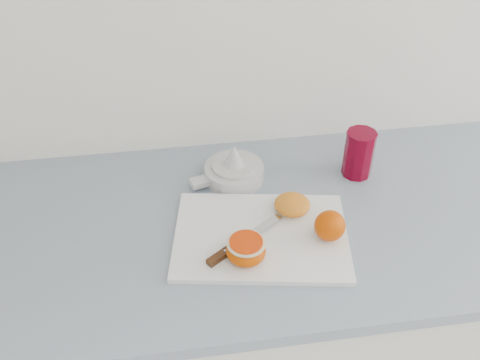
{
  "coord_description": "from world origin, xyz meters",
  "views": [
    {
      "loc": [
        -0.51,
        0.83,
        1.7
      ],
      "look_at": [
        -0.37,
        1.75,
        0.96
      ],
      "focal_mm": 40.0,
      "sensor_mm": 36.0,
      "label": 1
    }
  ],
  "objects_px": {
    "citrus_juicer": "(233,170)",
    "counter": "(286,331)",
    "red_tumbler": "(359,155)",
    "cutting_board": "(261,236)",
    "half_orange": "(246,250)"
  },
  "relations": [
    {
      "from": "citrus_juicer",
      "to": "counter",
      "type": "bearing_deg",
      "value": -49.1
    },
    {
      "from": "counter",
      "to": "red_tumbler",
      "type": "height_order",
      "value": "red_tumbler"
    },
    {
      "from": "cutting_board",
      "to": "citrus_juicer",
      "type": "xyz_separation_m",
      "value": [
        -0.03,
        0.21,
        0.02
      ]
    },
    {
      "from": "citrus_juicer",
      "to": "red_tumbler",
      "type": "distance_m",
      "value": 0.31
    },
    {
      "from": "citrus_juicer",
      "to": "red_tumbler",
      "type": "xyz_separation_m",
      "value": [
        0.3,
        -0.02,
        0.03
      ]
    },
    {
      "from": "cutting_board",
      "to": "half_orange",
      "type": "bearing_deg",
      "value": -123.26
    },
    {
      "from": "counter",
      "to": "red_tumbler",
      "type": "bearing_deg",
      "value": 34.38
    },
    {
      "from": "half_orange",
      "to": "red_tumbler",
      "type": "xyz_separation_m",
      "value": [
        0.32,
        0.25,
        0.02
      ]
    },
    {
      "from": "counter",
      "to": "citrus_juicer",
      "type": "xyz_separation_m",
      "value": [
        -0.13,
        0.14,
        0.47
      ]
    },
    {
      "from": "citrus_juicer",
      "to": "red_tumbler",
      "type": "bearing_deg",
      "value": -4.41
    },
    {
      "from": "cutting_board",
      "to": "citrus_juicer",
      "type": "distance_m",
      "value": 0.22
    },
    {
      "from": "cutting_board",
      "to": "red_tumbler",
      "type": "relative_size",
      "value": 3.07
    },
    {
      "from": "citrus_juicer",
      "to": "half_orange",
      "type": "bearing_deg",
      "value": -92.78
    },
    {
      "from": "counter",
      "to": "citrus_juicer",
      "type": "distance_m",
      "value": 0.51
    },
    {
      "from": "counter",
      "to": "cutting_board",
      "type": "xyz_separation_m",
      "value": [
        -0.1,
        -0.07,
        0.45
      ]
    }
  ]
}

